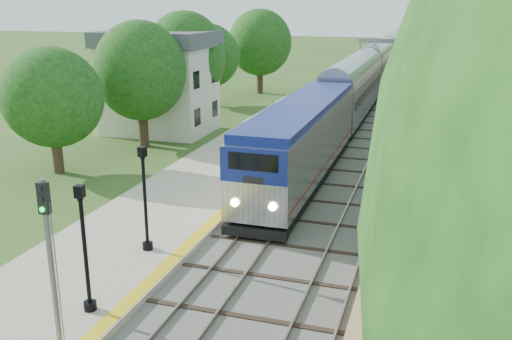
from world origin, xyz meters
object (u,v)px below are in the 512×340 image
(lamppost_far, at_px, (145,205))
(signal_gantry, at_px, (396,52))
(station_building, at_px, (159,81))
(signal_platform, at_px, (49,248))
(train, at_px, (378,68))
(lamppost_mid, at_px, (86,256))
(signal_farside, at_px, (420,107))

(lamppost_far, bearing_deg, signal_gantry, 82.39)
(station_building, distance_m, signal_platform, 30.76)
(signal_platform, bearing_deg, signal_gantry, 84.29)
(signal_platform, bearing_deg, lamppost_far, 96.92)
(signal_gantry, bearing_deg, station_building, -123.38)
(train, xyz_separation_m, lamppost_mid, (-3.29, -57.11, 0.03))
(signal_platform, bearing_deg, lamppost_mid, 100.17)
(station_building, bearing_deg, train, 65.41)
(signal_farside, bearing_deg, signal_gantry, 97.16)
(lamppost_mid, relative_size, lamppost_far, 1.00)
(station_building, bearing_deg, signal_farside, -13.03)
(signal_platform, bearing_deg, signal_farside, 69.24)
(signal_gantry, distance_m, train, 6.62)
(lamppost_mid, xyz_separation_m, signal_platform, (0.39, -2.16, 1.28))
(signal_gantry, distance_m, lamppost_mid, 51.90)
(lamppost_mid, bearing_deg, lamppost_far, 95.48)
(station_building, xyz_separation_m, lamppost_mid, (10.71, -26.53, -1.76))
(lamppost_far, xyz_separation_m, signal_platform, (0.86, -7.08, 1.28))
(station_building, xyz_separation_m, signal_platform, (11.10, -28.69, -0.48))
(lamppost_far, bearing_deg, train, 85.88)
(train, bearing_deg, signal_platform, -92.80)
(signal_gantry, height_order, signal_farside, signal_farside)
(signal_platform, bearing_deg, train, 87.20)
(station_building, xyz_separation_m, train, (14.00, 30.59, -1.79))
(lamppost_mid, height_order, signal_farside, signal_farside)
(signal_gantry, bearing_deg, signal_platform, -95.71)
(signal_platform, distance_m, signal_farside, 25.68)
(station_building, distance_m, lamppost_mid, 28.66)
(train, bearing_deg, lamppost_far, -94.12)
(lamppost_mid, height_order, signal_platform, signal_platform)
(lamppost_mid, bearing_deg, station_building, 111.99)
(lamppost_mid, distance_m, lamppost_far, 4.94)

